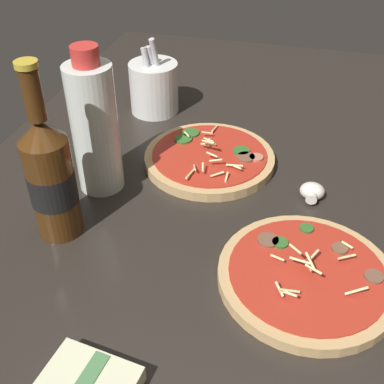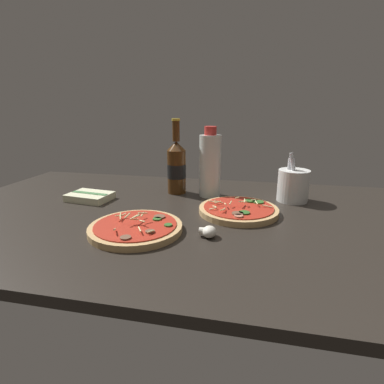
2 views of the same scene
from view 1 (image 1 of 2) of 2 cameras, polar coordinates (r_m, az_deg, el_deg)
counter_slab at (r=78.01cm, az=2.08°, el=-3.73°), size 160.00×90.00×2.50cm
pizza_near at (r=68.39cm, az=13.40°, el=-9.67°), size 24.25×24.25×4.89cm
pizza_far at (r=89.34cm, az=2.09°, el=4.06°), size 24.00×24.00×5.19cm
beer_bottle at (r=71.68cm, az=-16.42°, el=1.73°), size 6.89×6.89×27.25cm
oil_bottle at (r=79.58cm, az=-11.44°, el=7.54°), size 7.61×7.61×24.80cm
mushroom_left at (r=82.55cm, az=14.04°, el=0.03°), size 4.33×4.13×2.89cm
utensil_crock at (r=105.69cm, az=-4.53°, el=12.30°), size 10.36×10.36×16.70cm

